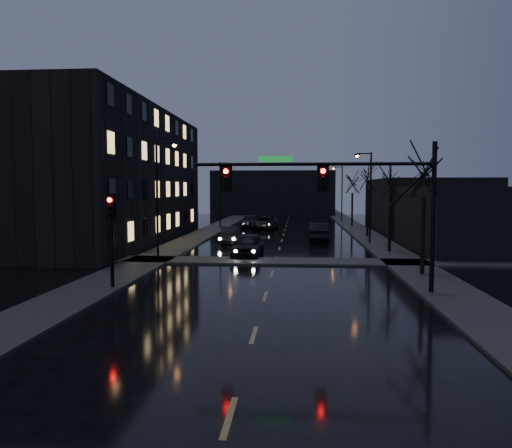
% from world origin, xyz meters
% --- Properties ---
extents(ground, '(160.00, 160.00, 0.00)m').
position_xyz_m(ground, '(0.00, 0.00, 0.00)').
color(ground, black).
rests_on(ground, ground).
extents(sidewalk_left, '(3.00, 140.00, 0.12)m').
position_xyz_m(sidewalk_left, '(-8.50, 35.00, 0.06)').
color(sidewalk_left, '#2D2D2B').
rests_on(sidewalk_left, ground).
extents(sidewalk_right, '(3.00, 140.00, 0.12)m').
position_xyz_m(sidewalk_right, '(8.50, 35.00, 0.06)').
color(sidewalk_right, '#2D2D2B').
rests_on(sidewalk_right, ground).
extents(sidewalk_cross, '(40.00, 3.00, 0.12)m').
position_xyz_m(sidewalk_cross, '(0.00, 18.50, 0.06)').
color(sidewalk_cross, '#2D2D2B').
rests_on(sidewalk_cross, ground).
extents(apartment_block, '(12.00, 30.00, 12.00)m').
position_xyz_m(apartment_block, '(-16.50, 30.00, 6.00)').
color(apartment_block, black).
rests_on(apartment_block, ground).
extents(commercial_right_near, '(10.00, 14.00, 5.00)m').
position_xyz_m(commercial_right_near, '(15.50, 26.00, 2.50)').
color(commercial_right_near, black).
rests_on(commercial_right_near, ground).
extents(commercial_right_far, '(12.00, 18.00, 6.00)m').
position_xyz_m(commercial_right_far, '(17.00, 48.00, 3.00)').
color(commercial_right_far, black).
rests_on(commercial_right_far, ground).
extents(far_block, '(22.00, 10.00, 8.00)m').
position_xyz_m(far_block, '(-3.00, 78.00, 4.00)').
color(far_block, black).
rests_on(far_block, ground).
extents(signal_mast, '(11.11, 0.41, 7.00)m').
position_xyz_m(signal_mast, '(3.85, 9.00, 4.87)').
color(signal_mast, black).
rests_on(signal_mast, ground).
extents(signal_pole_left, '(0.35, 0.41, 4.53)m').
position_xyz_m(signal_pole_left, '(-7.50, 8.99, 3.01)').
color(signal_pole_left, black).
rests_on(signal_pole_left, ground).
extents(tree_near, '(3.52, 3.52, 8.08)m').
position_xyz_m(tree_near, '(8.40, 14.00, 6.22)').
color(tree_near, black).
rests_on(tree_near, ground).
extents(tree_mid_a, '(3.30, 3.30, 7.58)m').
position_xyz_m(tree_mid_a, '(8.40, 24.00, 5.83)').
color(tree_mid_a, black).
rests_on(tree_mid_a, ground).
extents(tree_mid_b, '(3.74, 3.74, 8.59)m').
position_xyz_m(tree_mid_b, '(8.40, 36.00, 6.61)').
color(tree_mid_b, black).
rests_on(tree_mid_b, ground).
extents(tree_far, '(3.43, 3.43, 7.88)m').
position_xyz_m(tree_far, '(8.40, 50.00, 6.06)').
color(tree_far, black).
rests_on(tree_far, ground).
extents(streetlight_l_near, '(1.53, 0.28, 8.00)m').
position_xyz_m(streetlight_l_near, '(-7.58, 18.00, 4.77)').
color(streetlight_l_near, black).
rests_on(streetlight_l_near, ground).
extents(streetlight_l_far, '(1.53, 0.28, 8.00)m').
position_xyz_m(streetlight_l_far, '(-7.58, 45.00, 4.77)').
color(streetlight_l_far, black).
rests_on(streetlight_l_far, ground).
extents(streetlight_r_mid, '(1.53, 0.28, 8.00)m').
position_xyz_m(streetlight_r_mid, '(7.58, 30.00, 4.77)').
color(streetlight_r_mid, black).
rests_on(streetlight_r_mid, ground).
extents(streetlight_r_far, '(1.53, 0.28, 8.00)m').
position_xyz_m(streetlight_r_far, '(7.58, 58.00, 4.77)').
color(streetlight_r_far, black).
rests_on(streetlight_r_far, ground).
extents(oncoming_car_a, '(2.23, 4.99, 1.67)m').
position_xyz_m(oncoming_car_a, '(-2.10, 21.11, 0.83)').
color(oncoming_car_a, black).
rests_on(oncoming_car_a, ground).
extents(oncoming_car_b, '(2.06, 4.62, 1.47)m').
position_xyz_m(oncoming_car_b, '(-4.48, 29.22, 0.74)').
color(oncoming_car_b, black).
rests_on(oncoming_car_b, ground).
extents(oncoming_car_c, '(3.00, 5.70, 1.53)m').
position_xyz_m(oncoming_car_c, '(-2.40, 44.85, 0.77)').
color(oncoming_car_c, black).
rests_on(oncoming_car_c, ground).
extents(oncoming_car_d, '(2.25, 5.29, 1.52)m').
position_xyz_m(oncoming_car_d, '(-4.45, 47.59, 0.76)').
color(oncoming_car_d, black).
rests_on(oncoming_car_d, ground).
extents(lead_car, '(1.96, 5.10, 1.66)m').
position_xyz_m(lead_car, '(3.46, 32.27, 0.83)').
color(lead_car, black).
rests_on(lead_car, ground).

